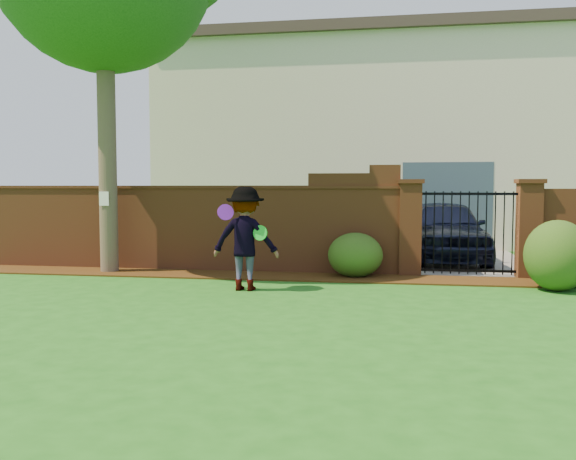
% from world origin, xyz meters
% --- Properties ---
extents(ground, '(80.00, 80.00, 0.01)m').
position_xyz_m(ground, '(0.00, 0.00, -0.01)').
color(ground, '#1D5B16').
rests_on(ground, ground).
extents(mulch_bed, '(11.10, 1.08, 0.03)m').
position_xyz_m(mulch_bed, '(-0.95, 3.34, 0.01)').
color(mulch_bed, '#331D09').
rests_on(mulch_bed, ground).
extents(brick_wall, '(8.70, 0.31, 2.16)m').
position_xyz_m(brick_wall, '(-2.01, 4.00, 0.93)').
color(brick_wall, brown).
rests_on(brick_wall, ground).
extents(pillar_left, '(0.50, 0.50, 1.88)m').
position_xyz_m(pillar_left, '(2.40, 4.00, 0.96)').
color(pillar_left, brown).
rests_on(pillar_left, ground).
extents(pillar_right, '(0.50, 0.50, 1.88)m').
position_xyz_m(pillar_right, '(4.60, 4.00, 0.96)').
color(pillar_right, brown).
rests_on(pillar_right, ground).
extents(iron_gate, '(1.78, 0.03, 1.60)m').
position_xyz_m(iron_gate, '(3.50, 4.00, 0.85)').
color(iron_gate, black).
rests_on(iron_gate, ground).
extents(driveway, '(3.20, 8.00, 0.01)m').
position_xyz_m(driveway, '(3.50, 8.00, 0.01)').
color(driveway, slate).
rests_on(driveway, ground).
extents(house, '(12.40, 6.40, 6.30)m').
position_xyz_m(house, '(1.00, 12.00, 3.16)').
color(house, beige).
rests_on(house, ground).
extents(car, '(2.02, 4.36, 1.45)m').
position_xyz_m(car, '(3.25, 6.34, 0.72)').
color(car, black).
rests_on(car, ground).
extents(paper_notice, '(0.20, 0.01, 0.28)m').
position_xyz_m(paper_notice, '(-3.60, 3.21, 1.50)').
color(paper_notice, white).
rests_on(paper_notice, tree).
extents(shrub_left, '(1.05, 1.05, 0.86)m').
position_xyz_m(shrub_left, '(1.36, 3.55, 0.43)').
color(shrub_left, '#1F4815').
rests_on(shrub_left, ground).
extents(shrub_middle, '(1.08, 1.08, 1.19)m').
position_xyz_m(shrub_middle, '(4.78, 2.59, 0.59)').
color(shrub_middle, '#1F4815').
rests_on(shrub_middle, ground).
extents(man, '(1.13, 0.66, 1.74)m').
position_xyz_m(man, '(-0.38, 1.76, 0.87)').
color(man, gray).
rests_on(man, ground).
extents(frisbee_purple, '(0.27, 0.19, 0.27)m').
position_xyz_m(frisbee_purple, '(-0.64, 1.54, 1.32)').
color(frisbee_purple, purple).
rests_on(frisbee_purple, man).
extents(frisbee_green, '(0.26, 0.12, 0.25)m').
position_xyz_m(frisbee_green, '(-0.08, 1.63, 0.98)').
color(frisbee_green, green).
rests_on(frisbee_green, man).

